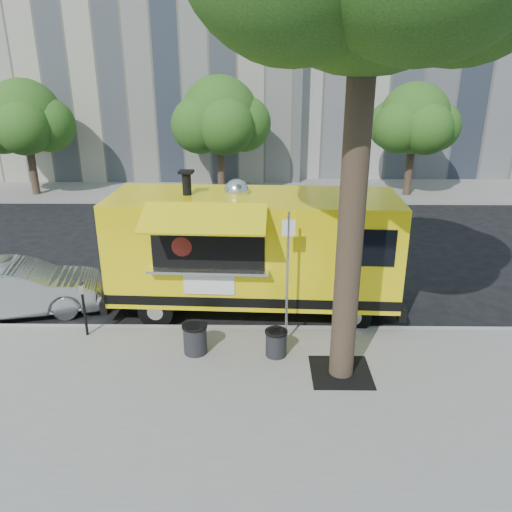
{
  "coord_description": "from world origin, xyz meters",
  "views": [
    {
      "loc": [
        1.0,
        -11.38,
        5.89
      ],
      "look_at": [
        0.86,
        0.0,
        1.59
      ],
      "focal_mm": 35.0,
      "sensor_mm": 36.0,
      "label": 1
    }
  ],
  "objects": [
    {
      "name": "sidewalk",
      "position": [
        0.0,
        -4.0,
        0.07
      ],
      "size": [
        60.0,
        6.0,
        0.15
      ],
      "primitive_type": "cube",
      "color": "gray",
      "rests_on": "ground"
    },
    {
      "name": "trash_bin_left",
      "position": [
        1.31,
        -2.15,
        0.46
      ],
      "size": [
        0.48,
        0.48,
        0.58
      ],
      "color": "black",
      "rests_on": "sidewalk"
    },
    {
      "name": "curb",
      "position": [
        0.0,
        -0.93,
        0.07
      ],
      "size": [
        60.0,
        0.14,
        0.16
      ],
      "primitive_type": "cube",
      "color": "#999993",
      "rests_on": "ground"
    },
    {
      "name": "trash_bin_right",
      "position": [
        -0.42,
        -2.07,
        0.5
      ],
      "size": [
        0.55,
        0.55,
        0.66
      ],
      "color": "black",
      "rests_on": "sidewalk"
    },
    {
      "name": "far_tree_c",
      "position": [
        8.0,
        12.4,
        3.72
      ],
      "size": [
        3.24,
        3.24,
        5.21
      ],
      "color": "#33261C",
      "rests_on": "far_sidewalk"
    },
    {
      "name": "far_sidewalk",
      "position": [
        0.0,
        13.5,
        0.07
      ],
      "size": [
        60.0,
        5.0,
        0.15
      ],
      "primitive_type": "cube",
      "color": "gray",
      "rests_on": "ground"
    },
    {
      "name": "food_truck",
      "position": [
        0.76,
        0.22,
        1.69
      ],
      "size": [
        7.36,
        3.52,
        3.6
      ],
      "rotation": [
        0.0,
        0.0,
        -0.04
      ],
      "color": "yellow",
      "rests_on": "ground"
    },
    {
      "name": "far_tree_b",
      "position": [
        -1.0,
        12.7,
        3.83
      ],
      "size": [
        3.6,
        3.6,
        5.5
      ],
      "color": "#33261C",
      "rests_on": "far_sidewalk"
    },
    {
      "name": "tree_well",
      "position": [
        2.6,
        -2.8,
        0.15
      ],
      "size": [
        1.2,
        1.2,
        0.02
      ],
      "primitive_type": "cube",
      "color": "black",
      "rests_on": "sidewalk"
    },
    {
      "name": "ground",
      "position": [
        0.0,
        0.0,
        0.0
      ],
      "size": [
        120.0,
        120.0,
        0.0
      ],
      "primitive_type": "plane",
      "color": "black",
      "rests_on": "ground"
    },
    {
      "name": "far_tree_a",
      "position": [
        -10.0,
        12.3,
        3.78
      ],
      "size": [
        3.42,
        3.42,
        5.36
      ],
      "color": "#33261C",
      "rests_on": "far_sidewalk"
    },
    {
      "name": "parking_meter",
      "position": [
        -3.0,
        -1.35,
        0.98
      ],
      "size": [
        0.11,
        0.11,
        1.33
      ],
      "color": "black",
      "rests_on": "sidewalk"
    },
    {
      "name": "sedan",
      "position": [
        -5.17,
        0.0,
        0.68
      ],
      "size": [
        4.38,
        2.38,
        1.37
      ],
      "primitive_type": "imported",
      "rotation": [
        0.0,
        0.0,
        1.81
      ],
      "color": "#AAADB1",
      "rests_on": "ground"
    },
    {
      "name": "sign_post",
      "position": [
        1.55,
        -1.55,
        1.85
      ],
      "size": [
        0.28,
        0.06,
        3.0
      ],
      "color": "silver",
      "rests_on": "sidewalk"
    }
  ]
}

